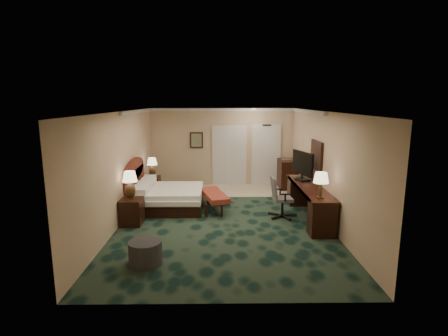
{
  "coord_description": "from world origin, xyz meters",
  "views": [
    {
      "loc": [
        -0.1,
        -8.44,
        2.96
      ],
      "look_at": [
        0.02,
        0.6,
        1.21
      ],
      "focal_mm": 28.0,
      "sensor_mm": 36.0,
      "label": 1
    }
  ],
  "objects_px": {
    "ottoman": "(145,253)",
    "desk": "(309,202)",
    "bed": "(170,198)",
    "bed_bench": "(214,201)",
    "lamp_far": "(152,167)",
    "lamp_near": "(130,185)",
    "nightstand_near": "(132,211)",
    "minibar": "(286,174)",
    "nightstand_far": "(152,186)",
    "tv": "(302,166)",
    "desk_chair": "(283,197)"
  },
  "relations": [
    {
      "from": "nightstand_near",
      "to": "tv",
      "type": "distance_m",
      "value": 4.59
    },
    {
      "from": "nightstand_near",
      "to": "nightstand_far",
      "type": "height_order",
      "value": "nightstand_near"
    },
    {
      "from": "desk",
      "to": "minibar",
      "type": "height_order",
      "value": "minibar"
    },
    {
      "from": "nightstand_far",
      "to": "ottoman",
      "type": "height_order",
      "value": "nightstand_far"
    },
    {
      "from": "bed",
      "to": "lamp_far",
      "type": "xyz_separation_m",
      "value": [
        -0.73,
        1.44,
        0.61
      ]
    },
    {
      "from": "tv",
      "to": "desk_chair",
      "type": "bearing_deg",
      "value": -151.89
    },
    {
      "from": "nightstand_near",
      "to": "minibar",
      "type": "distance_m",
      "value": 5.65
    },
    {
      "from": "bed_bench",
      "to": "lamp_near",
      "type": "bearing_deg",
      "value": -168.27
    },
    {
      "from": "nightstand_near",
      "to": "ottoman",
      "type": "bearing_deg",
      "value": -70.2
    },
    {
      "from": "bed_bench",
      "to": "tv",
      "type": "distance_m",
      "value": 2.58
    },
    {
      "from": "lamp_far",
      "to": "desk",
      "type": "bearing_deg",
      "value": -27.69
    },
    {
      "from": "bed_bench",
      "to": "minibar",
      "type": "relative_size",
      "value": 1.47
    },
    {
      "from": "nightstand_near",
      "to": "minibar",
      "type": "height_order",
      "value": "minibar"
    },
    {
      "from": "lamp_near",
      "to": "bed_bench",
      "type": "relative_size",
      "value": 0.47
    },
    {
      "from": "nightstand_near",
      "to": "lamp_far",
      "type": "height_order",
      "value": "lamp_far"
    },
    {
      "from": "bed_bench",
      "to": "ottoman",
      "type": "distance_m",
      "value": 3.44
    },
    {
      "from": "tv",
      "to": "desk_chair",
      "type": "relative_size",
      "value": 0.96
    },
    {
      "from": "lamp_near",
      "to": "bed_bench",
      "type": "height_order",
      "value": "lamp_near"
    },
    {
      "from": "ottoman",
      "to": "lamp_near",
      "type": "bearing_deg",
      "value": 109.84
    },
    {
      "from": "ottoman",
      "to": "desk",
      "type": "relative_size",
      "value": 0.21
    },
    {
      "from": "nightstand_far",
      "to": "bed_bench",
      "type": "height_order",
      "value": "nightstand_far"
    },
    {
      "from": "nightstand_near",
      "to": "desk",
      "type": "height_order",
      "value": "desk"
    },
    {
      "from": "lamp_far",
      "to": "bed",
      "type": "bearing_deg",
      "value": -63.12
    },
    {
      "from": "bed",
      "to": "bed_bench",
      "type": "distance_m",
      "value": 1.26
    },
    {
      "from": "ottoman",
      "to": "minibar",
      "type": "xyz_separation_m",
      "value": [
        3.66,
        5.64,
        0.27
      ]
    },
    {
      "from": "minibar",
      "to": "bed_bench",
      "type": "bearing_deg",
      "value": -135.13
    },
    {
      "from": "nightstand_far",
      "to": "tv",
      "type": "xyz_separation_m",
      "value": [
        4.38,
        -1.56,
        0.92
      ]
    },
    {
      "from": "nightstand_far",
      "to": "nightstand_near",
      "type": "bearing_deg",
      "value": -89.73
    },
    {
      "from": "lamp_far",
      "to": "lamp_near",
      "type": "bearing_deg",
      "value": -90.65
    },
    {
      "from": "lamp_far",
      "to": "minibar",
      "type": "relative_size",
      "value": 0.61
    },
    {
      "from": "bed",
      "to": "lamp_near",
      "type": "distance_m",
      "value": 1.57
    },
    {
      "from": "lamp_far",
      "to": "desk_chair",
      "type": "relative_size",
      "value": 0.56
    },
    {
      "from": "bed",
      "to": "desk",
      "type": "xyz_separation_m",
      "value": [
        3.66,
        -0.87,
        0.12
      ]
    },
    {
      "from": "lamp_far",
      "to": "desk_chair",
      "type": "xyz_separation_m",
      "value": [
        3.73,
        -2.22,
        -0.37
      ]
    },
    {
      "from": "nightstand_near",
      "to": "desk",
      "type": "xyz_separation_m",
      "value": [
        4.4,
        0.39,
        0.1
      ]
    },
    {
      "from": "lamp_near",
      "to": "desk",
      "type": "bearing_deg",
      "value": 4.36
    },
    {
      "from": "tv",
      "to": "desk",
      "type": "bearing_deg",
      "value": -103.61
    },
    {
      "from": "nightstand_far",
      "to": "minibar",
      "type": "relative_size",
      "value": 0.61
    },
    {
      "from": "nightstand_far",
      "to": "desk",
      "type": "xyz_separation_m",
      "value": [
        4.41,
        -2.25,
        0.11
      ]
    },
    {
      "from": "bed",
      "to": "lamp_far",
      "type": "bearing_deg",
      "value": 116.88
    },
    {
      "from": "bed",
      "to": "minibar",
      "type": "distance_m",
      "value": 4.33
    },
    {
      "from": "lamp_far",
      "to": "desk",
      "type": "xyz_separation_m",
      "value": [
        4.39,
        -2.3,
        -0.48
      ]
    },
    {
      "from": "lamp_near",
      "to": "nightstand_far",
      "type": "bearing_deg",
      "value": 89.83
    },
    {
      "from": "lamp_far",
      "to": "bed_bench",
      "type": "height_order",
      "value": "lamp_far"
    },
    {
      "from": "lamp_near",
      "to": "ottoman",
      "type": "distance_m",
      "value": 2.43
    },
    {
      "from": "desk",
      "to": "tv",
      "type": "xyz_separation_m",
      "value": [
        -0.03,
        0.69,
        0.81
      ]
    },
    {
      "from": "nightstand_far",
      "to": "desk_chair",
      "type": "distance_m",
      "value": 4.34
    },
    {
      "from": "desk_chair",
      "to": "bed",
      "type": "bearing_deg",
      "value": 160.81
    },
    {
      "from": "nightstand_far",
      "to": "lamp_far",
      "type": "bearing_deg",
      "value": 65.72
    },
    {
      "from": "desk_chair",
      "to": "minibar",
      "type": "relative_size",
      "value": 1.09
    }
  ]
}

